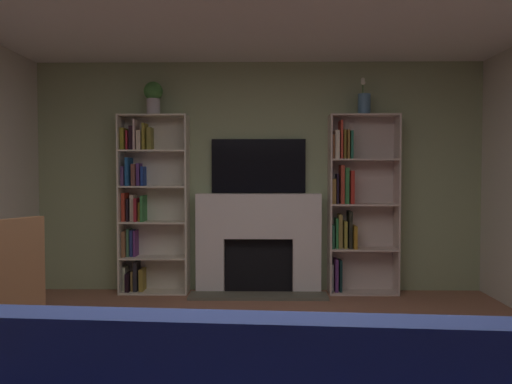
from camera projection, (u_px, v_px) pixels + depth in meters
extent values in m
cube|color=#9AA97B|center=(259.00, 177.00, 5.81)|extent=(5.10, 0.06, 2.56)
cube|color=white|center=(211.00, 265.00, 5.72)|extent=(0.31, 0.21, 0.60)
cube|color=white|center=(306.00, 265.00, 5.71)|extent=(0.31, 0.21, 0.60)
cube|color=white|center=(258.00, 216.00, 5.69)|extent=(1.37, 0.21, 0.49)
cube|color=black|center=(259.00, 264.00, 5.78)|extent=(0.76, 0.08, 0.60)
cube|color=#5A584A|center=(258.00, 296.00, 5.47)|extent=(1.47, 0.30, 0.03)
cube|color=black|center=(259.00, 166.00, 5.75)|extent=(1.04, 0.06, 0.60)
cube|color=beige|center=(121.00, 204.00, 5.67)|extent=(0.02, 0.29, 1.96)
cube|color=beige|center=(187.00, 204.00, 5.66)|extent=(0.02, 0.29, 1.96)
cube|color=beige|center=(157.00, 204.00, 5.80)|extent=(0.75, 0.02, 1.96)
cube|color=beige|center=(155.00, 292.00, 5.70)|extent=(0.71, 0.29, 0.02)
cube|color=beige|center=(126.00, 278.00, 5.74)|extent=(0.03, 0.18, 0.27)
cube|color=black|center=(129.00, 281.00, 5.72)|extent=(0.04, 0.22, 0.20)
cube|color=olive|center=(133.00, 280.00, 5.74)|extent=(0.02, 0.18, 0.22)
cube|color=#242228|center=(137.00, 276.00, 5.73)|extent=(0.04, 0.20, 0.33)
cube|color=olive|center=(143.00, 279.00, 5.73)|extent=(0.04, 0.19, 0.24)
cube|color=beige|center=(155.00, 257.00, 5.69)|extent=(0.71, 0.29, 0.02)
cube|color=#8E5C3B|center=(125.00, 244.00, 5.71)|extent=(0.04, 0.21, 0.28)
cube|color=#3C6A4B|center=(129.00, 242.00, 5.73)|extent=(0.03, 0.17, 0.31)
cube|color=navy|center=(133.00, 243.00, 5.73)|extent=(0.03, 0.16, 0.29)
cube|color=#652F78|center=(136.00, 243.00, 5.72)|extent=(0.02, 0.18, 0.29)
cube|color=beige|center=(154.00, 222.00, 5.67)|extent=(0.71, 0.29, 0.02)
cube|color=#B73725|center=(125.00, 207.00, 5.70)|extent=(0.04, 0.20, 0.31)
cube|color=black|center=(129.00, 210.00, 5.70)|extent=(0.02, 0.19, 0.25)
cube|color=beige|center=(133.00, 208.00, 5.71)|extent=(0.04, 0.17, 0.29)
cube|color=#A7232E|center=(137.00, 210.00, 5.69)|extent=(0.03, 0.22, 0.26)
cube|color=olive|center=(141.00, 212.00, 5.71)|extent=(0.03, 0.18, 0.21)
cube|color=#337B3E|center=(144.00, 208.00, 5.68)|extent=(0.03, 0.23, 0.28)
cube|color=beige|center=(154.00, 187.00, 5.66)|extent=(0.71, 0.29, 0.02)
cube|color=#583B6E|center=(125.00, 176.00, 5.67)|extent=(0.03, 0.22, 0.21)
cube|color=#1C5291|center=(129.00, 172.00, 5.66)|extent=(0.03, 0.24, 0.31)
cube|color=brown|center=(135.00, 175.00, 5.69)|extent=(0.04, 0.18, 0.24)
cube|color=#573278|center=(139.00, 174.00, 5.70)|extent=(0.04, 0.16, 0.25)
cube|color=navy|center=(143.00, 176.00, 5.69)|extent=(0.03, 0.18, 0.21)
cube|color=beige|center=(154.00, 151.00, 5.64)|extent=(0.71, 0.29, 0.02)
cube|color=olive|center=(124.00, 139.00, 5.66)|extent=(0.04, 0.23, 0.24)
cube|color=#BE2736|center=(129.00, 141.00, 5.67)|extent=(0.02, 0.20, 0.21)
cube|color=black|center=(133.00, 138.00, 5.66)|extent=(0.04, 0.22, 0.26)
cube|color=beige|center=(136.00, 135.00, 5.64)|extent=(0.02, 0.24, 0.33)
cube|color=beige|center=(141.00, 141.00, 5.65)|extent=(0.04, 0.23, 0.21)
cube|color=olive|center=(145.00, 137.00, 5.65)|extent=(0.03, 0.23, 0.29)
cube|color=olive|center=(150.00, 139.00, 5.68)|extent=(0.04, 0.17, 0.25)
cube|color=beige|center=(154.00, 116.00, 5.63)|extent=(0.71, 0.29, 0.02)
cube|color=beige|center=(330.00, 204.00, 5.64)|extent=(0.02, 0.28, 1.96)
cube|color=beige|center=(397.00, 205.00, 5.63)|extent=(0.02, 0.28, 1.96)
cube|color=beige|center=(361.00, 204.00, 5.77)|extent=(0.75, 0.02, 1.96)
cube|color=beige|center=(363.00, 292.00, 5.67)|extent=(0.71, 0.28, 0.02)
cube|color=silver|center=(332.00, 277.00, 5.71)|extent=(0.02, 0.16, 0.30)
cube|color=#522A68|center=(336.00, 275.00, 5.69)|extent=(0.04, 0.19, 0.36)
cube|color=black|center=(340.00, 275.00, 5.70)|extent=(0.03, 0.18, 0.34)
cube|color=beige|center=(363.00, 249.00, 5.65)|extent=(0.71, 0.28, 0.02)
cube|color=#2A6B4A|center=(332.00, 236.00, 5.67)|extent=(0.03, 0.20, 0.25)
cube|color=#2F813F|center=(336.00, 233.00, 5.69)|extent=(0.03, 0.17, 0.33)
cube|color=olive|center=(340.00, 231.00, 5.69)|extent=(0.04, 0.17, 0.37)
cube|color=olive|center=(345.00, 234.00, 5.67)|extent=(0.03, 0.20, 0.30)
cube|color=black|center=(349.00, 229.00, 5.67)|extent=(0.04, 0.20, 0.41)
cube|color=#A1731F|center=(354.00, 237.00, 5.65)|extent=(0.04, 0.24, 0.25)
cube|color=beige|center=(363.00, 204.00, 5.63)|extent=(0.71, 0.28, 0.02)
cube|color=#A67A3B|center=(333.00, 191.00, 5.67)|extent=(0.04, 0.18, 0.27)
cube|color=#22192C|center=(337.00, 189.00, 5.67)|extent=(0.02, 0.16, 0.33)
cube|color=#A93A29|center=(342.00, 184.00, 5.65)|extent=(0.04, 0.21, 0.42)
cube|color=#32783D|center=(346.00, 186.00, 5.65)|extent=(0.04, 0.20, 0.39)
cube|color=#AE271F|center=(351.00, 187.00, 5.63)|extent=(0.04, 0.23, 0.36)
cube|color=beige|center=(364.00, 160.00, 5.62)|extent=(0.71, 0.28, 0.02)
cube|color=brown|center=(333.00, 147.00, 5.63)|extent=(0.02, 0.22, 0.26)
cube|color=beige|center=(336.00, 145.00, 5.62)|extent=(0.04, 0.23, 0.31)
cube|color=#BC392B|center=(341.00, 140.00, 5.62)|extent=(0.02, 0.23, 0.42)
cube|color=olive|center=(344.00, 144.00, 5.65)|extent=(0.03, 0.16, 0.32)
cube|color=olive|center=(347.00, 145.00, 5.63)|extent=(0.02, 0.22, 0.31)
cube|color=#23664E|center=(351.00, 145.00, 5.63)|extent=(0.03, 0.20, 0.31)
cube|color=beige|center=(364.00, 116.00, 5.60)|extent=(0.71, 0.28, 0.02)
cylinder|color=silver|center=(153.00, 107.00, 5.62)|extent=(0.15, 0.15, 0.18)
sphere|color=#447F39|center=(153.00, 91.00, 5.61)|extent=(0.21, 0.21, 0.21)
cylinder|color=teal|center=(364.00, 104.00, 5.58)|extent=(0.14, 0.14, 0.22)
cylinder|color=#4C7F3F|center=(363.00, 88.00, 5.58)|extent=(0.01, 0.01, 0.12)
sphere|color=silver|center=(363.00, 83.00, 5.57)|extent=(0.05, 0.05, 0.05)
cylinder|color=#4C7F3F|center=(363.00, 87.00, 5.58)|extent=(0.01, 0.01, 0.15)
sphere|color=silver|center=(363.00, 80.00, 5.58)|extent=(0.04, 0.04, 0.04)
cylinder|color=brown|center=(41.00, 352.00, 3.24)|extent=(0.04, 0.04, 0.40)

